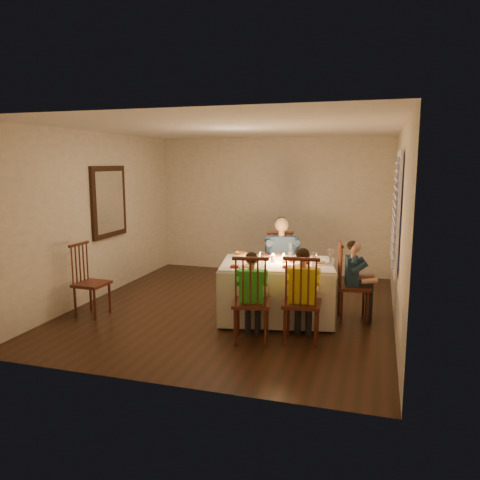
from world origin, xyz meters
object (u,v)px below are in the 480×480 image
(chair_near_right, at_px, (301,342))
(adult, at_px, (281,302))
(child_green, at_px, (251,341))
(chair_near_left, at_px, (251,341))
(dining_table, at_px, (277,279))
(serving_bowl, at_px, (241,256))
(child_yellow, at_px, (301,342))
(chair_extra, at_px, (93,315))
(child_teal, at_px, (352,320))
(chair_end, at_px, (352,320))
(chair_adult, at_px, (281,302))

(chair_near_right, height_order, adult, adult)
(child_green, bearing_deg, chair_near_left, 180.00)
(dining_table, relative_size, serving_bowl, 7.59)
(chair_near_right, relative_size, child_yellow, 0.93)
(chair_extra, height_order, adult, adult)
(child_green, distance_m, child_yellow, 0.60)
(adult, relative_size, serving_bowl, 5.89)
(dining_table, height_order, chair_near_right, dining_table)
(child_yellow, relative_size, child_teal, 1.04)
(chair_extra, xyz_separation_m, child_green, (2.39, -0.29, 0.00))
(child_yellow, bearing_deg, chair_extra, -6.61)
(chair_near_left, relative_size, child_yellow, 0.93)
(chair_extra, height_order, child_teal, child_teal)
(adult, relative_size, child_yellow, 1.14)
(serving_bowl, bearing_deg, chair_extra, -157.64)
(dining_table, relative_size, child_yellow, 1.48)
(dining_table, relative_size, chair_near_left, 1.58)
(chair_near_right, relative_size, adult, 0.82)
(adult, height_order, child_green, adult)
(chair_near_right, distance_m, child_yellow, 0.00)
(dining_table, height_order, chair_end, dining_table)
(chair_adult, distance_m, chair_extra, 2.77)
(chair_near_left, xyz_separation_m, chair_near_right, (0.58, 0.15, 0.00))
(chair_end, distance_m, child_green, 1.58)
(child_yellow, bearing_deg, chair_end, -123.04)
(dining_table, bearing_deg, child_green, -108.52)
(chair_near_right, relative_size, chair_end, 1.00)
(dining_table, distance_m, child_teal, 1.18)
(chair_end, distance_m, serving_bowl, 1.78)
(dining_table, xyz_separation_m, chair_extra, (-2.50, -0.61, -0.56))
(chair_near_left, relative_size, child_green, 0.98)
(chair_near_left, distance_m, child_teal, 1.58)
(chair_near_right, height_order, chair_end, same)
(chair_end, bearing_deg, chair_adult, 52.94)
(chair_end, xyz_separation_m, child_green, (-1.12, -1.12, 0.00))
(chair_adult, bearing_deg, chair_end, -45.05)
(chair_near_left, height_order, child_teal, child_teal)
(adult, bearing_deg, child_teal, -45.05)
(chair_near_left, height_order, chair_extra, chair_near_left)
(chair_adult, xyz_separation_m, child_yellow, (0.57, -1.53, 0.00))
(chair_extra, xyz_separation_m, child_teal, (3.51, 0.82, 0.00))
(chair_adult, bearing_deg, child_teal, -45.05)
(chair_near_left, xyz_separation_m, chair_extra, (-2.39, 0.29, 0.00))
(chair_adult, relative_size, chair_end, 1.00)
(serving_bowl, bearing_deg, child_teal, 0.96)
(adult, height_order, child_yellow, adult)
(child_green, bearing_deg, chair_extra, -17.76)
(child_green, height_order, child_yellow, child_yellow)
(chair_near_left, bearing_deg, chair_near_right, -176.59)
(chair_near_left, bearing_deg, child_yellow, -176.59)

